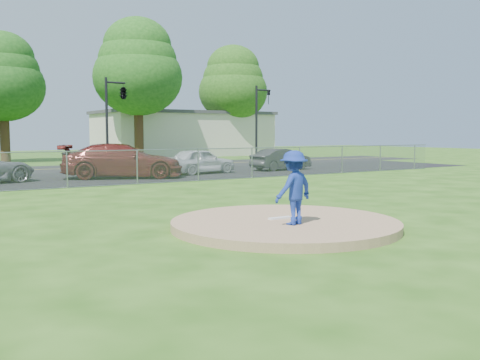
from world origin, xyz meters
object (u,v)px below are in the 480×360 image
object	(u,v)px
traffic_signal_right	(259,117)
tree_center	(3,76)
pitcher	(294,188)
tree_right	(138,66)
traffic_signal_center	(122,94)
parked_car_darkred	(123,161)
parked_car_charcoal	(281,159)
parked_car_pearl	(200,161)
commercial_building	(183,133)
tree_far_right	(233,83)

from	to	relation	value
traffic_signal_right	tree_center	bearing A→B (deg)	141.78
tree_center	pitcher	xyz separation A→B (m)	(0.79, -34.59, -5.44)
pitcher	tree_right	bearing A→B (deg)	-116.74
tree_center	traffic_signal_center	bearing A→B (deg)	-67.51
parked_car_darkred	parked_car_charcoal	world-z (taller)	parked_car_darkred
pitcher	parked_car_darkred	xyz separation A→B (m)	(1.79, 16.02, -0.17)
tree_right	parked_car_pearl	bearing A→B (deg)	-99.99
commercial_building	traffic_signal_right	distance (m)	16.14
tree_right	parked_car_pearl	distance (m)	17.78
tree_far_right	traffic_signal_right	bearing A→B (deg)	-113.91
pitcher	tree_center	bearing A→B (deg)	-99.65
tree_center	parked_car_pearl	bearing A→B (deg)	-68.44
commercial_building	parked_car_darkred	distance (m)	26.81
parked_car_pearl	parked_car_charcoal	distance (m)	5.47
tree_far_right	parked_car_pearl	size ratio (longest dim) A/B	2.64
commercial_building	pitcher	size ratio (longest dim) A/B	9.84
tree_far_right	traffic_signal_center	bearing A→B (deg)	-140.96
parked_car_charcoal	traffic_signal_center	bearing A→B (deg)	44.64
commercial_building	parked_car_pearl	distance (m)	24.25
tree_right	parked_car_darkred	world-z (taller)	tree_right
commercial_building	parked_car_darkred	size ratio (longest dim) A/B	2.78
tree_right	traffic_signal_right	world-z (taller)	tree_right
traffic_signal_center	commercial_building	bearing A→B (deg)	53.06
parked_car_pearl	parked_car_charcoal	xyz separation A→B (m)	(5.47, -0.05, -0.05)
traffic_signal_center	parked_car_pearl	distance (m)	7.59
tree_center	tree_right	size ratio (longest dim) A/B	0.85
parked_car_pearl	tree_right	bearing A→B (deg)	-19.43
tree_right	pitcher	size ratio (longest dim) A/B	6.98
tree_center	traffic_signal_right	xyz separation A→B (m)	(15.24, -12.00, -3.11)
tree_center	commercial_building	bearing A→B (deg)	13.24
commercial_building	parked_car_pearl	bearing A→B (deg)	-113.98
tree_center	traffic_signal_right	size ratio (longest dim) A/B	1.76
tree_center	parked_car_pearl	distance (m)	20.32
commercial_building	parked_car_pearl	xyz separation A→B (m)	(-9.84, -22.12, -1.46)
parked_car_darkred	parked_car_pearl	distance (m)	4.60
pitcher	parked_car_pearl	size ratio (longest dim) A/B	0.41
pitcher	parked_car_darkred	size ratio (longest dim) A/B	0.28
traffic_signal_center	parked_car_pearl	bearing A→B (deg)	-70.31
commercial_building	parked_car_pearl	size ratio (longest dim) A/B	4.04
pitcher	parked_car_charcoal	distance (m)	20.25
tree_far_right	traffic_signal_center	world-z (taller)	tree_far_right
parked_car_darkred	parked_car_charcoal	xyz separation A→B (m)	(10.05, 0.40, -0.21)
parked_car_pearl	commercial_building	bearing A→B (deg)	-33.42
traffic_signal_center	parked_car_charcoal	distance (m)	10.61
traffic_signal_right	parked_car_darkred	size ratio (longest dim) A/B	0.95
traffic_signal_center	traffic_signal_right	bearing A→B (deg)	0.00
parked_car_charcoal	tree_right	bearing A→B (deg)	2.74
commercial_building	tree_center	size ratio (longest dim) A/B	1.67
tree_right	tree_far_right	bearing A→B (deg)	15.26
traffic_signal_right	parked_car_pearl	xyz separation A→B (m)	(-8.08, -6.12, -2.66)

